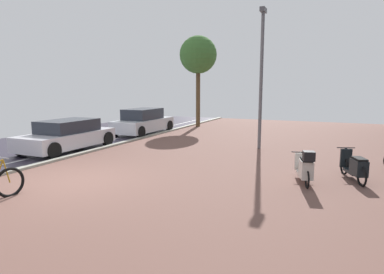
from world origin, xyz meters
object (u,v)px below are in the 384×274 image
(scooter_mid, at_px, (305,167))
(parked_car_far, at_px, (143,122))
(street_tree, at_px, (198,56))
(parked_car_near, at_px, (67,136))
(lamp_post, at_px, (261,72))
(scooter_near, at_px, (355,167))

(scooter_mid, relative_size, parked_car_far, 0.41)
(street_tree, bearing_deg, scooter_mid, -55.11)
(parked_car_near, bearing_deg, parked_car_far, 87.90)
(lamp_post, distance_m, street_tree, 8.62)
(scooter_mid, height_order, street_tree, street_tree)
(lamp_post, height_order, street_tree, street_tree)
(scooter_mid, relative_size, street_tree, 0.29)
(scooter_near, distance_m, parked_car_near, 10.75)
(scooter_mid, xyz_separation_m, parked_car_far, (-9.29, 6.72, 0.22))
(scooter_near, relative_size, street_tree, 0.29)
(parked_car_far, bearing_deg, lamp_post, -16.20)
(lamp_post, xyz_separation_m, street_tree, (-5.52, 6.46, 1.45))
(scooter_mid, distance_m, lamp_post, 5.87)
(scooter_near, bearing_deg, street_tree, 131.16)
(parked_car_near, distance_m, street_tree, 10.92)
(scooter_mid, height_order, lamp_post, lamp_post)
(parked_car_near, bearing_deg, lamp_post, 25.98)
(scooter_mid, xyz_separation_m, lamp_post, (-2.24, 4.67, 2.76))
(street_tree, bearing_deg, lamp_post, -49.46)
(scooter_near, xyz_separation_m, parked_car_far, (-10.53, 5.89, 0.27))
(scooter_near, xyz_separation_m, street_tree, (-9.01, 10.30, 4.26))
(parked_car_far, xyz_separation_m, street_tree, (1.53, 4.41, 3.99))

